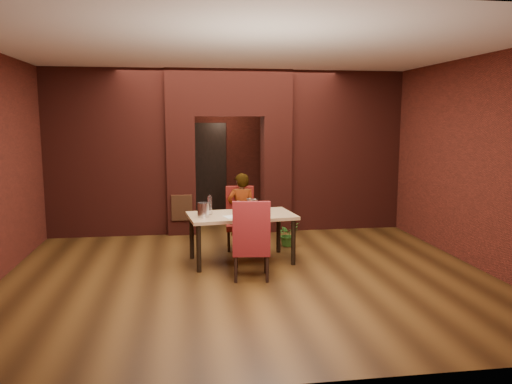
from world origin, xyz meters
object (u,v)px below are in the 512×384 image
at_px(chair_far, 240,218).
at_px(wine_glass_c, 255,206).
at_px(wine_glass_b, 249,206).
at_px(wine_bucket, 203,210).
at_px(potted_plant, 288,234).
at_px(wine_glass_a, 238,207).
at_px(chair_near, 251,239).
at_px(water_bottle, 210,205).
at_px(person_seated, 241,211).
at_px(dining_table, 241,238).

height_order(chair_far, wine_glass_c, chair_far).
relative_size(wine_glass_b, wine_bucket, 1.02).
bearing_deg(potted_plant, wine_glass_b, -136.05).
relative_size(chair_far, wine_glass_a, 5.41).
xyz_separation_m(chair_near, potted_plant, (0.89, 1.70, -0.36)).
bearing_deg(chair_near, wine_bucket, -39.49).
distance_m(wine_glass_a, wine_bucket, 0.60).
bearing_deg(water_bottle, chair_far, 52.51).
bearing_deg(water_bottle, chair_near, -58.94).
relative_size(chair_near, wine_glass_c, 4.92).
height_order(person_seated, wine_glass_a, person_seated).
xyz_separation_m(dining_table, potted_plant, (0.93, 0.86, -0.17)).
xyz_separation_m(wine_glass_a, water_bottle, (-0.45, 0.01, 0.05)).
bearing_deg(wine_bucket, wine_glass_b, 19.38).
bearing_deg(wine_glass_a, person_seated, 79.63).
bearing_deg(wine_glass_c, potted_plant, 50.22).
distance_m(chair_near, wine_glass_a, 0.93).
bearing_deg(chair_near, dining_table, -80.19).
bearing_deg(wine_bucket, wine_glass_c, 11.28).
bearing_deg(person_seated, chair_far, -66.62).
relative_size(person_seated, water_bottle, 4.39).
xyz_separation_m(wine_glass_c, water_bottle, (-0.71, 0.05, 0.04)).
relative_size(chair_far, water_bottle, 3.54).
relative_size(water_bottle, potted_plant, 0.71).
height_order(wine_glass_a, wine_glass_c, wine_glass_c).
bearing_deg(wine_glass_b, chair_far, 95.80).
height_order(dining_table, chair_near, chair_near).
xyz_separation_m(wine_glass_b, wine_bucket, (-0.74, -0.26, -0.00)).
bearing_deg(dining_table, chair_far, 77.96).
bearing_deg(potted_plant, chair_near, -117.69).
xyz_separation_m(dining_table, wine_glass_a, (-0.04, 0.04, 0.48)).
xyz_separation_m(wine_glass_b, wine_glass_c, (0.07, -0.10, 0.00)).
bearing_deg(chair_far, wine_bucket, -121.16).
bearing_deg(potted_plant, wine_glass_a, -139.77).
bearing_deg(wine_bucket, potted_plant, 33.70).
bearing_deg(wine_glass_a, dining_table, -46.52).
bearing_deg(wine_glass_a, chair_far, 81.37).
xyz_separation_m(dining_table, wine_glass_c, (0.22, 0.00, 0.50)).
xyz_separation_m(wine_glass_b, potted_plant, (0.79, 0.76, -0.67)).
bearing_deg(wine_bucket, chair_far, 54.55).
xyz_separation_m(wine_glass_a, wine_glass_c, (0.26, -0.04, 0.02)).
bearing_deg(dining_table, potted_plant, 36.11).
height_order(chair_far, wine_glass_b, chair_far).
xyz_separation_m(chair_near, wine_glass_b, (0.10, 0.94, 0.31)).
bearing_deg(potted_plant, wine_glass_c, -129.78).
height_order(wine_glass_b, wine_glass_c, wine_glass_c).
xyz_separation_m(person_seated, potted_plant, (0.84, 0.12, -0.45)).
bearing_deg(chair_far, wine_glass_a, -94.34).
height_order(wine_glass_c, water_bottle, water_bottle).
height_order(wine_glass_b, potted_plant, wine_glass_b).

